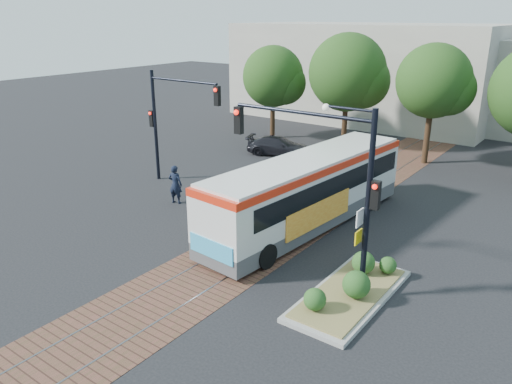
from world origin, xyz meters
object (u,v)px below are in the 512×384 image
(city_bus, at_px, (309,188))
(parked_car, at_px, (279,146))
(signal_pole_main, at_px, (333,170))
(traffic_island, at_px, (352,287))
(signal_pole_left, at_px, (169,113))
(officer, at_px, (175,184))

(city_bus, height_order, parked_car, city_bus)
(parked_car, bearing_deg, city_bus, -158.43)
(signal_pole_main, bearing_deg, traffic_island, -5.36)
(city_bus, bearing_deg, signal_pole_main, -47.03)
(signal_pole_left, bearing_deg, parked_car, 79.91)
(city_bus, bearing_deg, traffic_island, -40.20)
(signal_pole_main, xyz_separation_m, officer, (-9.83, 2.64, -3.20))
(city_bus, distance_m, signal_pole_main, 5.72)
(city_bus, bearing_deg, signal_pole_left, -179.70)
(officer, distance_m, parked_car, 10.44)
(traffic_island, height_order, officer, officer)
(signal_pole_main, distance_m, officer, 10.67)
(signal_pole_main, height_order, officer, signal_pole_main)
(traffic_island, height_order, signal_pole_left, signal_pole_left)
(signal_pole_left, xyz_separation_m, parked_car, (1.46, 8.23, -3.26))
(signal_pole_left, relative_size, officer, 3.12)
(traffic_island, distance_m, signal_pole_main, 3.95)
(officer, bearing_deg, traffic_island, 150.70)
(signal_pole_left, distance_m, officer, 4.34)
(city_bus, relative_size, signal_pole_left, 1.95)
(traffic_island, bearing_deg, city_bus, 134.88)
(officer, bearing_deg, signal_pole_left, -57.01)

